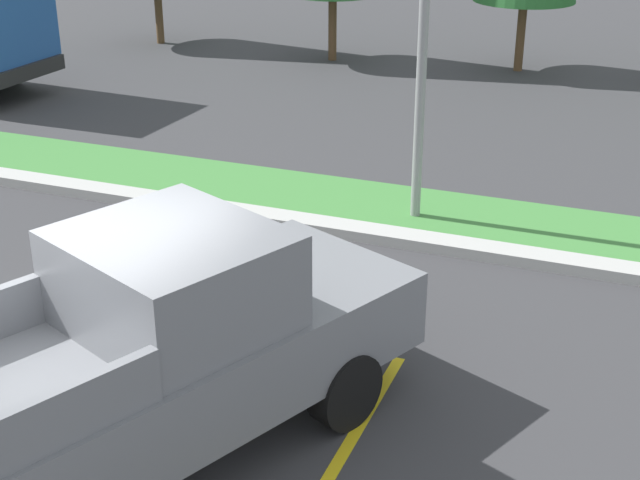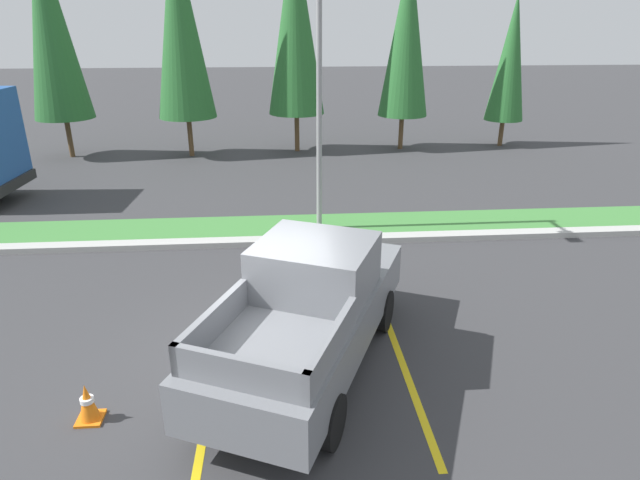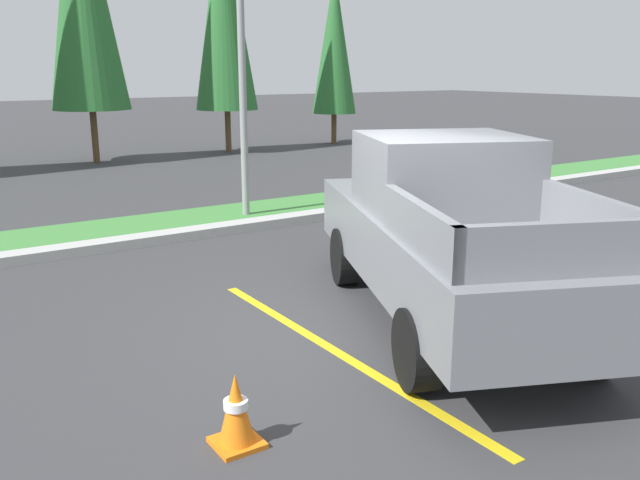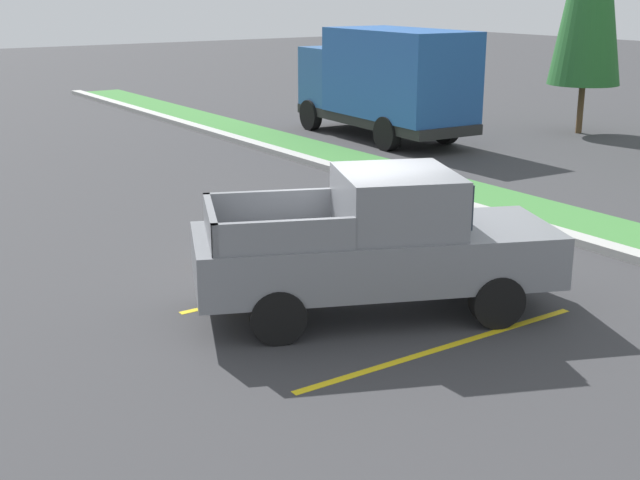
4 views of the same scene
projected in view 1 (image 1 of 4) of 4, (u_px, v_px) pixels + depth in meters
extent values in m
plane|color=#38383A|center=(99.00, 418.00, 8.85)|extent=(120.00, 120.00, 0.00)
cube|color=yellow|center=(17.00, 419.00, 8.83)|extent=(0.12, 4.80, 0.01)
cube|color=#B2B2AD|center=(298.00, 222.00, 13.07)|extent=(56.00, 0.40, 0.15)
cube|color=#42843D|center=(326.00, 198.00, 14.02)|extent=(56.00, 1.80, 0.06)
cylinder|color=black|center=(228.00, 326.00, 9.71)|extent=(0.56, 0.81, 0.76)
cylinder|color=black|center=(345.00, 389.00, 8.62)|extent=(0.56, 0.81, 0.76)
cube|color=slate|center=(151.00, 372.00, 7.95)|extent=(3.82, 5.53, 0.76)
cube|color=slate|center=(173.00, 279.00, 7.82)|extent=(2.25, 2.17, 0.84)
cube|color=#2D3842|center=(245.00, 245.00, 8.33)|extent=(1.51, 0.70, 0.63)
cube|color=slate|center=(42.00, 426.00, 6.22)|extent=(0.85, 1.78, 0.44)
cube|color=silver|center=(352.00, 299.00, 9.70)|extent=(1.72, 0.87, 0.28)
cylinder|color=black|center=(5.00, 62.00, 20.25)|extent=(1.01, 0.35, 1.00)
cylinder|color=brown|center=(159.00, 13.00, 24.05)|extent=(0.20, 0.20, 1.59)
cylinder|color=brown|center=(332.00, 27.00, 22.26)|extent=(0.20, 0.20, 1.60)
cylinder|color=brown|center=(521.00, 36.00, 21.27)|extent=(0.20, 0.20, 1.60)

